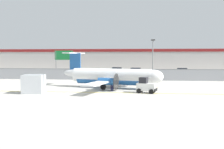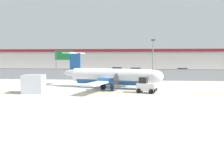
% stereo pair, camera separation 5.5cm
% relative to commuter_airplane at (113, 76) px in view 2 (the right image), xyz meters
% --- Properties ---
extents(ground_plane, '(140.00, 140.00, 0.01)m').
position_rel_commuter_airplane_xyz_m(ground_plane, '(-1.24, -4.44, -1.60)').
color(ground_plane, '#BCB7AD').
extents(perimeter_fence, '(98.00, 0.10, 2.10)m').
position_rel_commuter_airplane_xyz_m(perimeter_fence, '(-1.24, 11.56, -0.49)').
color(perimeter_fence, gray).
rests_on(perimeter_fence, ground).
extents(parking_lot_strip, '(98.00, 17.00, 0.12)m').
position_rel_commuter_airplane_xyz_m(parking_lot_strip, '(-1.24, 23.06, -1.54)').
color(parking_lot_strip, '#38383A').
rests_on(parking_lot_strip, ground).
extents(background_building, '(91.00, 8.10, 6.50)m').
position_rel_commuter_airplane_xyz_m(background_building, '(-1.24, 41.55, 1.66)').
color(background_building, '#BCB7B2').
rests_on(background_building, ground).
extents(commuter_airplane, '(14.53, 15.92, 4.92)m').
position_rel_commuter_airplane_xyz_m(commuter_airplane, '(0.00, 0.00, 0.00)').
color(commuter_airplane, white).
rests_on(commuter_airplane, ground).
extents(baggage_tug, '(2.54, 1.90, 1.88)m').
position_rel_commuter_airplane_xyz_m(baggage_tug, '(4.38, -4.17, -0.75)').
color(baggage_tug, silver).
rests_on(baggage_tug, ground).
extents(ground_crew_worker, '(0.55, 0.38, 1.70)m').
position_rel_commuter_airplane_xyz_m(ground_crew_worker, '(0.14, -2.70, -0.65)').
color(ground_crew_worker, '#191E4C').
rests_on(ground_crew_worker, ground).
extents(cargo_container, '(2.57, 2.21, 2.20)m').
position_rel_commuter_airplane_xyz_m(cargo_container, '(-8.90, -5.75, -0.50)').
color(cargo_container, '#B7BCC1').
rests_on(cargo_container, ground).
extents(traffic_cone_near_left, '(0.36, 0.36, 0.64)m').
position_rel_commuter_airplane_xyz_m(traffic_cone_near_left, '(-0.21, -0.27, -1.29)').
color(traffic_cone_near_left, orange).
rests_on(traffic_cone_near_left, ground).
extents(traffic_cone_near_right, '(0.36, 0.36, 0.64)m').
position_rel_commuter_airplane_xyz_m(traffic_cone_near_right, '(5.94, 1.46, -1.29)').
color(traffic_cone_near_right, orange).
rests_on(traffic_cone_near_right, ground).
extents(traffic_cone_far_left, '(0.36, 0.36, 0.64)m').
position_rel_commuter_airplane_xyz_m(traffic_cone_far_left, '(5.65, 0.16, -1.29)').
color(traffic_cone_far_left, orange).
rests_on(traffic_cone_far_left, ground).
extents(parked_car_0, '(4.34, 2.31, 1.58)m').
position_rel_commuter_airplane_xyz_m(parked_car_0, '(-16.45, 16.61, -0.71)').
color(parked_car_0, slate).
rests_on(parked_car_0, parking_lot_strip).
extents(parked_car_1, '(4.33, 2.29, 1.58)m').
position_rel_commuter_airplane_xyz_m(parked_car_1, '(-11.66, 26.01, -0.71)').
color(parked_car_1, gray).
rests_on(parked_car_1, parking_lot_strip).
extents(parked_car_2, '(4.20, 2.01, 1.58)m').
position_rel_commuter_airplane_xyz_m(parked_car_2, '(-6.33, 21.57, -0.71)').
color(parked_car_2, '#19662D').
rests_on(parked_car_2, parking_lot_strip).
extents(parked_car_3, '(4.33, 2.29, 1.58)m').
position_rel_commuter_airplane_xyz_m(parked_car_3, '(-1.67, 27.15, -0.71)').
color(parked_car_3, black).
rests_on(parked_car_3, parking_lot_strip).
extents(parked_car_4, '(4.38, 2.40, 1.58)m').
position_rel_commuter_airplane_xyz_m(parked_car_4, '(2.73, 25.22, -0.71)').
color(parked_car_4, red).
rests_on(parked_car_4, parking_lot_strip).
extents(parked_car_5, '(4.35, 2.32, 1.58)m').
position_rel_commuter_airplane_xyz_m(parked_car_5, '(8.19, 17.32, -0.71)').
color(parked_car_5, slate).
rests_on(parked_car_5, parking_lot_strip).
extents(parked_car_6, '(4.39, 2.44, 1.58)m').
position_rel_commuter_airplane_xyz_m(parked_car_6, '(13.67, 24.81, -0.71)').
color(parked_car_6, silver).
rests_on(parked_car_6, parking_lot_strip).
extents(apron_light_pole, '(0.70, 0.30, 7.27)m').
position_rel_commuter_airplane_xyz_m(apron_light_pole, '(5.92, 9.09, 2.70)').
color(apron_light_pole, slate).
rests_on(apron_light_pole, ground).
extents(highway_sign, '(3.60, 0.14, 5.50)m').
position_rel_commuter_airplane_xyz_m(highway_sign, '(-10.97, 13.26, 2.54)').
color(highway_sign, slate).
rests_on(highway_sign, ground).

